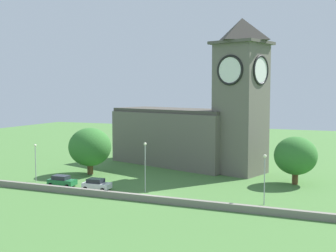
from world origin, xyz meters
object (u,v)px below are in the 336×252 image
object	(u,v)px
streetlamp_west_mid	(145,159)
tree_churchyard	(90,147)
car_white	(97,184)
tree_by_tower	(296,156)
car_green	(62,181)
streetlamp_west_end	(35,156)
church	(196,124)
streetlamp_central	(265,171)

from	to	relation	value
streetlamp_west_mid	tree_churchyard	world-z (taller)	tree_churchyard
car_white	tree_churchyard	bearing A→B (deg)	126.54
streetlamp_west_mid	tree_by_tower	world-z (taller)	tree_by_tower
car_green	tree_by_tower	distance (m)	36.86
car_green	streetlamp_west_end	size ratio (longest dim) A/B	0.72
streetlamp_west_end	tree_by_tower	xyz separation A→B (m)	(39.53, 13.79, 0.37)
church	car_green	xyz separation A→B (m)	(-13.90, -24.06, -7.61)
car_green	car_white	world-z (taller)	car_white
car_white	tree_by_tower	bearing A→B (deg)	29.60
church	streetlamp_central	distance (m)	28.98
church	car_white	bearing A→B (deg)	-107.56
church	streetlamp_west_end	bearing A→B (deg)	-131.74
car_white	tree_by_tower	size ratio (longest dim) A/B	0.57
car_white	streetlamp_west_mid	size ratio (longest dim) A/B	0.59
car_green	car_white	distance (m)	6.27
streetlamp_west_mid	tree_churchyard	xyz separation A→B (m)	(-14.87, 8.66, -0.01)
car_white	church	bearing A→B (deg)	72.44
streetlamp_central	tree_by_tower	bearing A→B (deg)	80.47
church	car_green	distance (m)	28.81
streetlamp_west_mid	streetlamp_central	xyz separation A→B (m)	(17.33, -0.54, -0.39)
streetlamp_central	church	bearing A→B (deg)	126.36
car_green	streetlamp_central	world-z (taller)	streetlamp_central
streetlamp_west_mid	car_green	bearing A→B (deg)	-173.76
church	tree_churchyard	distance (m)	20.91
streetlamp_west_mid	streetlamp_central	size ratio (longest dim) A/B	1.10
streetlamp_west_end	tree_by_tower	world-z (taller)	tree_by_tower
streetlamp_west_mid	streetlamp_west_end	bearing A→B (deg)	179.85
tree_by_tower	church	bearing A→B (deg)	155.79
church	streetlamp_west_mid	bearing A→B (deg)	-90.79
car_white	car_green	bearing A→B (deg)	179.58
streetlamp_central	tree_by_tower	distance (m)	14.58
tree_churchyard	tree_by_tower	xyz separation A→B (m)	(34.61, 5.18, -0.31)
tree_churchyard	tree_by_tower	world-z (taller)	tree_churchyard
church	streetlamp_central	xyz separation A→B (m)	(17.02, -23.11, -4.01)
streetlamp_west_mid	church	bearing A→B (deg)	89.21
church	car_green	world-z (taller)	church
car_green	car_white	size ratio (longest dim) A/B	1.03
streetlamp_west_end	streetlamp_west_mid	xyz separation A→B (m)	(19.79, -0.05, 0.68)
car_white	streetlamp_central	world-z (taller)	streetlamp_central
tree_churchyard	streetlamp_central	bearing A→B (deg)	-15.94
car_white	streetlamp_west_mid	bearing A→B (deg)	11.83
streetlamp_west_end	tree_by_tower	distance (m)	41.87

